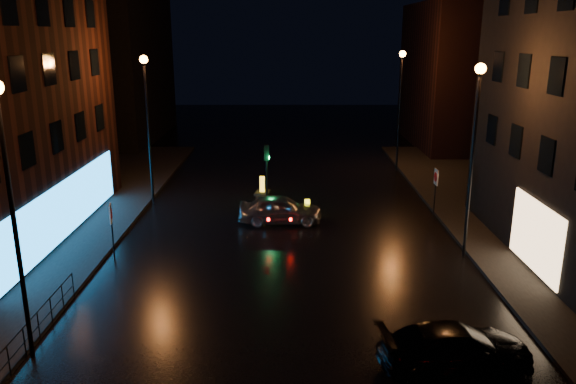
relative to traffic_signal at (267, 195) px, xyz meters
name	(u,v)px	position (x,y,z in m)	size (l,w,h in m)	color
ground	(288,324)	(1.20, -14.00, -0.50)	(120.00, 120.00, 0.00)	black
building_far_left	(112,62)	(-14.80, 21.00, 6.50)	(8.00, 16.00, 14.00)	black
building_far_right	(462,75)	(16.20, 18.00, 5.50)	(8.00, 14.00, 12.00)	black
street_lamp_lnear	(8,181)	(-6.60, -16.00, 5.06)	(0.44, 0.44, 8.37)	black
street_lamp_lfar	(147,107)	(-6.60, 0.00, 5.06)	(0.44, 0.44, 8.37)	black
street_lamp_rnear	(475,132)	(9.00, -8.00, 5.06)	(0.44, 0.44, 8.37)	black
street_lamp_rfar	(401,92)	(9.00, 8.00, 5.06)	(0.44, 0.44, 8.37)	black
traffic_signal	(267,195)	(0.00, 0.00, 0.00)	(1.40, 2.40, 3.45)	black
guard_railing	(38,319)	(-6.80, -15.00, 0.24)	(0.05, 6.04, 1.00)	black
silver_hatchback	(280,209)	(0.81, -3.42, 0.23)	(1.73, 4.29, 1.46)	#A5A8AD
dark_sedan	(456,347)	(6.14, -16.56, 0.16)	(1.86, 4.57, 1.33)	black
bollard_near	(307,213)	(2.25, -2.53, -0.29)	(0.89, 1.22, 0.99)	black
bollard_far	(262,190)	(-0.37, 2.11, -0.27)	(0.99, 1.33, 1.07)	black
road_sign_left	(111,218)	(-6.38, -8.31, 1.37)	(0.18, 0.60, 2.50)	black
road_sign_right	(436,181)	(9.10, -2.26, 1.44)	(0.09, 0.63, 2.59)	black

